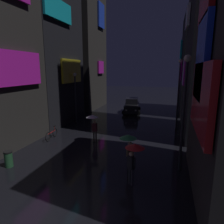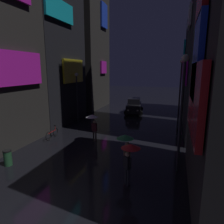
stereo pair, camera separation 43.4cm
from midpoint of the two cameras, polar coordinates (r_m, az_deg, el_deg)
name	(u,v)px [view 2 (the right image)]	position (r m, az deg, el deg)	size (l,w,h in m)	color
ground_plane	(35,219)	(8.78, -19.69, -26.91)	(120.00, 120.00, 0.00)	black
building_left_mid	(49,18)	(22.09, -17.00, 24.37)	(4.25, 7.32, 20.65)	black
building_left_far	(87,19)	(30.13, -6.65, 24.94)	(4.25, 7.10, 24.37)	#33302D
building_right_far	(202,65)	(27.39, 24.76, 12.17)	(4.25, 7.89, 12.00)	black
pedestrian_foreground_left_clear	(93,121)	(15.06, -4.71, -2.45)	(0.90, 0.90, 2.12)	#38332D
pedestrian_far_right_green	(126,143)	(10.62, 5.16, -8.74)	(0.90, 0.90, 2.12)	black
pedestrian_midstreet_left_red	(130,153)	(9.42, 6.39, -11.54)	(0.90, 0.90, 2.12)	#2D2D38
bicycle_parked_at_storefront	(52,134)	(16.75, -16.03, -5.95)	(0.19, 1.82, 0.96)	black
car_distant	(134,106)	(25.34, 6.79, 1.72)	(2.63, 4.32, 1.92)	black
streetlamp_right_far	(180,87)	(18.83, 19.54, 6.64)	(0.36, 0.36, 6.32)	#2D2D33
streetlamp_left_far	(77,91)	(20.80, -9.39, 5.83)	(0.36, 0.36, 5.12)	#2D2D33
streetlamp_right_near	(182,102)	(10.80, 20.48, 2.57)	(0.36, 0.36, 6.15)	#2D2D33
trash_bin	(8,158)	(13.09, -26.80, -11.58)	(0.46, 0.46, 0.93)	#265933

